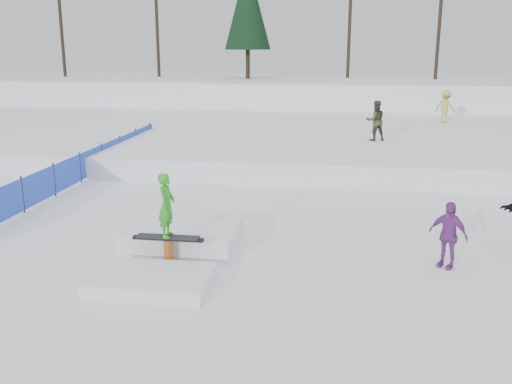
# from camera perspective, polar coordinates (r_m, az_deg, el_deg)

# --- Properties ---
(ground) EXTENTS (120.00, 120.00, 0.00)m
(ground) POSITION_cam_1_polar(r_m,az_deg,el_deg) (13.25, -3.43, -6.70)
(ground) COLOR white
(snow_berm) EXTENTS (60.00, 14.00, 2.40)m
(snow_berm) POSITION_cam_1_polar(r_m,az_deg,el_deg) (42.30, 4.95, 9.68)
(snow_berm) COLOR white
(snow_berm) RESTS_ON ground
(snow_midrise) EXTENTS (50.00, 18.00, 0.80)m
(snow_midrise) POSITION_cam_1_polar(r_m,az_deg,el_deg) (28.53, 3.13, 5.71)
(snow_midrise) COLOR white
(snow_midrise) RESTS_ON ground
(safety_fence) EXTENTS (0.05, 16.00, 1.10)m
(safety_fence) POSITION_cam_1_polar(r_m,az_deg,el_deg) (21.19, -17.17, 2.37)
(safety_fence) COLOR blue
(safety_fence) RESTS_ON ground
(treeline) EXTENTS (40.24, 4.22, 10.50)m
(treeline) POSITION_cam_1_polar(r_m,az_deg,el_deg) (40.59, 14.18, 17.93)
(treeline) COLOR black
(treeline) RESTS_ON snow_berm
(walker_olive) EXTENTS (0.97, 0.84, 1.69)m
(walker_olive) POSITION_cam_1_polar(r_m,az_deg,el_deg) (24.83, 11.87, 7.00)
(walker_olive) COLOR #35331F
(walker_olive) RESTS_ON snow_midrise
(walker_ygreen) EXTENTS (1.24, 1.12, 1.67)m
(walker_ygreen) POSITION_cam_1_polar(r_m,az_deg,el_deg) (31.41, 18.41, 8.09)
(walker_ygreen) COLOR gold
(walker_ygreen) RESTS_ON snow_midrise
(spectator_purple) EXTENTS (0.93, 0.80, 1.50)m
(spectator_purple) POSITION_cam_1_polar(r_m,az_deg,el_deg) (13.21, 18.64, -4.06)
(spectator_purple) COLOR #7A338C
(spectator_purple) RESTS_ON ground
(jib_rail_feature) EXTENTS (2.60, 4.40, 2.11)m
(jib_rail_feature) POSITION_cam_1_polar(r_m,az_deg,el_deg) (13.42, -8.01, -5.15)
(jib_rail_feature) COLOR white
(jib_rail_feature) RESTS_ON ground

